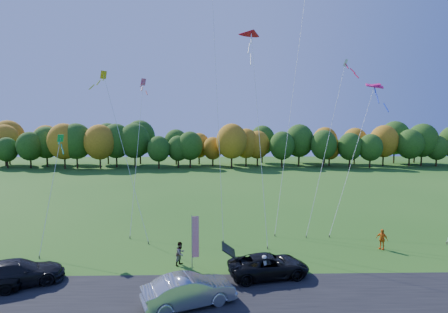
{
  "coord_description": "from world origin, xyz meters",
  "views": [
    {
      "loc": [
        -0.63,
        -22.7,
        9.71
      ],
      "look_at": [
        0.0,
        6.0,
        7.0
      ],
      "focal_mm": 28.0,
      "sensor_mm": 36.0,
      "label": 1
    }
  ],
  "objects_px": {
    "black_suv": "(269,266)",
    "feather_flag": "(195,236)",
    "silver_sedan": "(189,291)",
    "person_east": "(382,239)"
  },
  "relations": [
    {
      "from": "black_suv",
      "to": "feather_flag",
      "type": "distance_m",
      "value": 5.15
    },
    {
      "from": "black_suv",
      "to": "silver_sedan",
      "type": "xyz_separation_m",
      "value": [
        -4.8,
        -3.45,
        0.11
      ]
    },
    {
      "from": "silver_sedan",
      "to": "person_east",
      "type": "relative_size",
      "value": 3.13
    },
    {
      "from": "person_east",
      "to": "black_suv",
      "type": "bearing_deg",
      "value": -103.67
    },
    {
      "from": "person_east",
      "to": "silver_sedan",
      "type": "bearing_deg",
      "value": -100.21
    },
    {
      "from": "person_east",
      "to": "feather_flag",
      "type": "bearing_deg",
      "value": -116.09
    },
    {
      "from": "black_suv",
      "to": "feather_flag",
      "type": "height_order",
      "value": "feather_flag"
    },
    {
      "from": "silver_sedan",
      "to": "feather_flag",
      "type": "xyz_separation_m",
      "value": [
        0.02,
        4.63,
        1.44
      ]
    },
    {
      "from": "silver_sedan",
      "to": "black_suv",
      "type": "bearing_deg",
      "value": -76.54
    },
    {
      "from": "black_suv",
      "to": "silver_sedan",
      "type": "bearing_deg",
      "value": 114.1
    }
  ]
}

